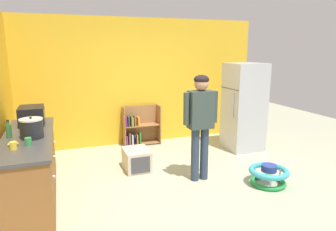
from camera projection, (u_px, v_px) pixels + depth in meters
ground_plane at (185, 183)px, 4.71m from camera, size 12.00×12.00×0.00m
back_wall at (144, 82)px, 6.55m from camera, size 5.20×0.06×2.70m
kitchen_counter at (31, 166)px, 4.18m from camera, size 0.65×2.21×0.90m
refrigerator at (244, 107)px, 6.16m from camera, size 0.73×0.68×1.78m
bookshelf at (139, 128)px, 6.54m from camera, size 0.80×0.28×0.85m
standing_person at (201, 117)px, 4.62m from camera, size 0.57×0.23×1.68m
baby_walker at (268, 175)px, 4.62m from camera, size 0.60×0.60×0.32m
pet_carrier at (137, 160)px, 5.20m from camera, size 0.42×0.55×0.36m
microwave at (32, 115)px, 4.68m from camera, size 0.37×0.48×0.28m
crock_pot at (32, 128)px, 3.95m from camera, size 0.29×0.29×0.29m
banana_bunch at (14, 143)px, 3.68m from camera, size 0.15×0.16×0.04m
green_glass_bottle at (9, 131)px, 3.96m from camera, size 0.07×0.07×0.25m
yellow_cup at (13, 146)px, 3.51m from camera, size 0.08×0.08×0.09m
teal_cup at (36, 127)px, 4.37m from camera, size 0.08×0.08×0.09m
green_cup at (28, 141)px, 3.67m from camera, size 0.08×0.08×0.09m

